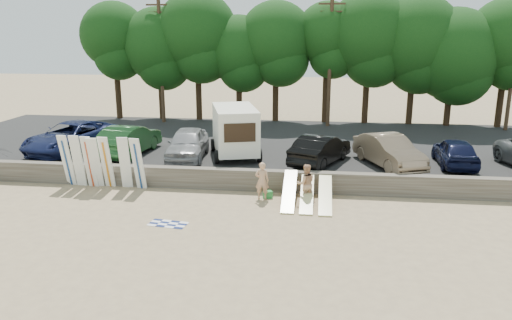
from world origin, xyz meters
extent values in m
plane|color=tan|center=(0.00, 0.00, 0.00)|extent=(120.00, 120.00, 0.00)
cube|color=#6B6356|center=(0.00, 3.00, 0.50)|extent=(44.00, 0.50, 1.00)
cube|color=#282828|center=(0.00, 10.50, 0.35)|extent=(44.00, 14.50, 0.70)
cylinder|color=#382616|center=(-13.91, 17.24, 2.80)|extent=(0.44, 0.44, 4.21)
sphere|color=#1D4C15|center=(-13.91, 17.24, 6.92)|extent=(4.94, 4.94, 4.94)
cylinder|color=#382616|center=(-10.56, 17.45, 2.57)|extent=(0.44, 0.44, 3.75)
sphere|color=#1D4C15|center=(-10.56, 17.45, 6.24)|extent=(5.50, 5.50, 5.50)
cylinder|color=#382616|center=(-7.67, 17.45, 2.88)|extent=(0.44, 0.44, 4.36)
sphere|color=#1D4C15|center=(-7.67, 17.45, 7.14)|extent=(5.94, 5.94, 5.94)
cylinder|color=#382616|center=(-4.61, 17.60, 2.46)|extent=(0.44, 0.44, 3.52)
sphere|color=#1D4C15|center=(-4.61, 17.60, 5.90)|extent=(5.00, 5.00, 5.00)
cylinder|color=#382616|center=(-1.87, 17.60, 2.72)|extent=(0.44, 0.44, 4.04)
sphere|color=#1D4C15|center=(-1.87, 17.60, 6.67)|extent=(5.44, 5.44, 5.44)
cylinder|color=#382616|center=(1.79, 17.60, 2.85)|extent=(0.44, 0.44, 4.29)
sphere|color=#1D4C15|center=(1.79, 17.60, 7.04)|extent=(4.54, 4.54, 4.54)
cylinder|color=#382616|center=(4.69, 17.60, 2.84)|extent=(0.44, 0.44, 4.28)
sphere|color=#1D4C15|center=(4.69, 17.60, 7.02)|extent=(6.05, 6.05, 6.05)
cylinder|color=#382616|center=(7.85, 17.60, 2.70)|extent=(0.44, 0.44, 4.01)
sphere|color=#1D4C15|center=(7.85, 17.60, 6.62)|extent=(6.34, 6.34, 6.34)
cylinder|color=#382616|center=(10.41, 17.32, 2.39)|extent=(0.44, 0.44, 3.38)
sphere|color=#1D4C15|center=(10.41, 17.32, 5.69)|extent=(6.32, 6.32, 6.32)
cylinder|color=#382616|center=(13.84, 17.15, 2.74)|extent=(0.44, 0.44, 4.09)
sphere|color=#1D4C15|center=(13.84, 17.15, 6.74)|extent=(5.53, 5.53, 5.53)
cylinder|color=#473321|center=(-10.00, 16.00, 5.20)|extent=(0.26, 0.26, 9.00)
cube|color=#473321|center=(-10.00, 16.00, 9.00)|extent=(1.80, 0.12, 0.12)
cube|color=#473321|center=(-10.00, 16.00, 8.50)|extent=(1.50, 0.10, 0.10)
cylinder|color=#473321|center=(2.00, 16.00, 5.20)|extent=(0.26, 0.26, 9.00)
cube|color=#473321|center=(2.00, 16.00, 9.00)|extent=(1.80, 0.12, 0.12)
cube|color=#473321|center=(2.00, 16.00, 8.50)|extent=(1.50, 0.10, 0.10)
cube|color=white|center=(-3.07, 6.59, 2.22)|extent=(3.17, 4.60, 2.30)
cube|color=black|center=(-2.48, 4.56, 2.43)|extent=(1.52, 0.48, 0.94)
cylinder|color=black|center=(-3.75, 4.98, 1.05)|extent=(0.39, 0.72, 0.69)
cylinder|color=black|center=(-1.64, 5.59, 1.05)|extent=(0.39, 0.72, 0.69)
cylinder|color=black|center=(-4.50, 7.59, 1.05)|extent=(0.39, 0.72, 0.69)
cylinder|color=black|center=(-2.39, 8.20, 1.05)|extent=(0.39, 0.72, 0.69)
imported|color=#12193F|center=(-12.31, 6.47, 1.53)|extent=(4.15, 6.46, 1.66)
imported|color=#163E1A|center=(-8.92, 6.24, 1.52)|extent=(2.28, 5.14, 1.64)
imported|color=gray|center=(-5.51, 5.87, 1.49)|extent=(2.28, 4.80, 1.59)
imported|color=black|center=(1.49, 5.59, 1.46)|extent=(3.28, 4.85, 1.51)
imported|color=#7C674F|center=(4.88, 5.58, 1.48)|extent=(3.39, 5.02, 1.57)
imported|color=black|center=(8.19, 6.05, 1.42)|extent=(1.83, 4.26, 1.43)
cube|color=white|center=(-10.57, 2.52, 1.28)|extent=(0.57, 0.63, 2.56)
cube|color=white|center=(-9.99, 2.48, 1.28)|extent=(0.52, 0.54, 2.57)
cube|color=white|center=(-9.38, 2.40, 1.28)|extent=(0.53, 0.58, 2.56)
cube|color=white|center=(-9.08, 2.36, 1.26)|extent=(0.58, 0.78, 2.53)
cube|color=white|center=(-8.55, 2.47, 1.28)|extent=(0.52, 0.63, 2.55)
cube|color=white|center=(-7.64, 2.47, 1.28)|extent=(0.57, 0.63, 2.56)
cube|color=white|center=(-6.96, 2.36, 1.28)|extent=(0.57, 0.67, 2.55)
cube|color=beige|center=(0.18, 1.42, 0.55)|extent=(0.56, 2.84, 1.11)
cube|color=beige|center=(0.95, 1.40, 0.48)|extent=(0.56, 2.88, 0.97)
cube|color=beige|center=(1.74, 1.35, 0.48)|extent=(0.56, 2.89, 0.96)
imported|color=tan|center=(-1.05, 1.77, 0.86)|extent=(0.64, 0.43, 1.71)
imported|color=tan|center=(0.88, 1.54, 0.87)|extent=(0.98, 0.84, 1.74)
cube|color=green|center=(-0.81, 1.97, 0.16)|extent=(0.47, 0.43, 0.32)
cube|color=orange|center=(0.09, 2.40, 0.11)|extent=(0.31, 0.26, 0.22)
plane|color=white|center=(-4.37, -1.61, 0.01)|extent=(1.70, 1.70, 0.00)
camera|label=1|loc=(1.35, -19.23, 7.41)|focal=35.00mm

